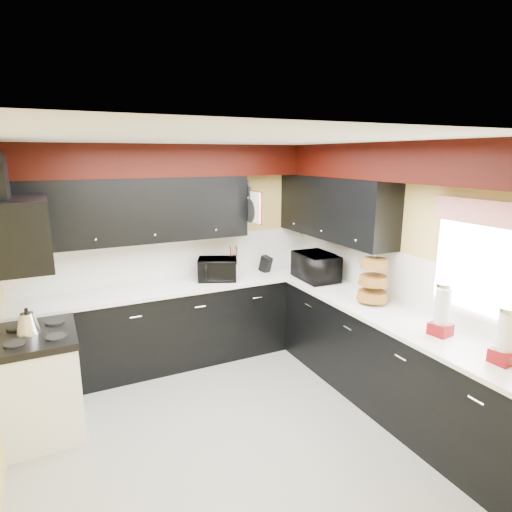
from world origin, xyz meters
The scene contains 32 objects.
ground centered at (0.00, 0.00, 0.00)m, with size 3.60×3.60×0.00m, color gray.
wall_back centered at (0.00, 1.80, 1.25)m, with size 3.60×0.06×2.50m, color #E0C666.
wall_right centered at (1.80, 0.00, 1.25)m, with size 0.06×3.60×2.50m, color #E0C666.
ceiling centered at (0.00, 0.00, 2.50)m, with size 3.60×3.60×0.06m, color white.
cab_back centered at (0.00, 1.50, 0.45)m, with size 3.60×0.60×0.90m, color black.
cab_right centered at (1.50, -0.30, 0.45)m, with size 0.60×3.00×0.90m, color black.
counter_back centered at (0.00, 1.50, 0.92)m, with size 3.62×0.64×0.04m, color white.
counter_right centered at (1.50, -0.30, 0.92)m, with size 0.64×3.02×0.04m, color white.
splash_back centered at (0.00, 1.79, 1.19)m, with size 3.60×0.02×0.50m, color white.
splash_right centered at (1.79, 0.00, 1.19)m, with size 0.02×3.60×0.50m, color white.
upper_back centered at (-0.50, 1.62, 1.80)m, with size 2.60×0.35×0.70m, color black.
upper_right centered at (1.62, 0.90, 1.80)m, with size 0.35×1.80×0.70m, color black.
soffit_back centered at (0.00, 1.62, 2.33)m, with size 3.60×0.36×0.35m, color black.
soffit_right centered at (1.62, -0.18, 2.33)m, with size 0.36×3.24×0.35m, color black.
stove centered at (-1.50, 0.75, 0.43)m, with size 0.60×0.75×0.86m, color white.
cooktop centered at (-1.50, 0.75, 0.89)m, with size 0.62×0.77×0.06m, color black.
hood centered at (-1.55, 0.75, 1.78)m, with size 0.50×0.78×0.55m, color black.
window centered at (1.79, -0.90, 1.55)m, with size 0.03×0.86×0.96m, color white, non-canonical shape.
valance centered at (1.73, -0.90, 1.95)m, with size 0.04×0.88×0.20m, color red.
pan_top centered at (0.82, 1.55, 2.00)m, with size 0.03×0.22×0.40m, color black, non-canonical shape.
pan_mid centered at (0.82, 1.42, 1.75)m, with size 0.03×0.28×0.46m, color black, non-canonical shape.
pan_low centered at (0.82, 1.68, 1.72)m, with size 0.03×0.24×0.42m, color black, non-canonical shape.
cut_board centered at (0.83, 1.30, 1.80)m, with size 0.03×0.26×0.35m, color white.
baskets centered at (1.52, 0.05, 1.18)m, with size 0.27×0.27×0.50m, color brown, non-canonical shape.
deco_plate centered at (1.77, -0.35, 2.25)m, with size 0.03×0.24×0.24m, color white, non-canonical shape.
toaster_oven centered at (0.43, 1.50, 1.07)m, with size 0.45×0.37×0.26m, color black.
microwave centered at (1.48, 1.00, 1.10)m, with size 0.57×0.38×0.31m, color black.
utensil_crock centered at (0.65, 1.54, 1.02)m, with size 0.14×0.14×0.15m, color silver.
knife_block centered at (1.10, 1.56, 1.04)m, with size 0.09×0.13×0.20m, color black.
kettle centered at (-1.55, 0.78, 1.01)m, with size 0.19×0.19×0.17m, color silver, non-canonical shape.
dispenser_a centered at (1.50, -0.80, 1.15)m, with size 0.16×0.16×0.42m, color #610C09, non-canonical shape.
dispenser_b centered at (1.49, -1.35, 1.13)m, with size 0.14×0.14×0.39m, color #600107, non-canonical shape.
Camera 1 is at (-1.30, -3.08, 2.39)m, focal length 30.00 mm.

